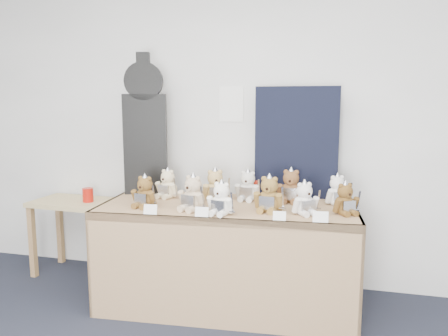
% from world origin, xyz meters
% --- Properties ---
extents(room_shell, '(6.00, 6.00, 6.00)m').
position_xyz_m(room_shell, '(-0.04, 2.49, 1.55)').
color(room_shell, white).
rests_on(room_shell, floor).
extents(display_table, '(1.96, 0.93, 0.80)m').
position_xyz_m(display_table, '(0.06, 1.88, 0.63)').
color(display_table, '#9B744E').
rests_on(display_table, floor).
extents(side_table, '(0.85, 0.50, 0.68)m').
position_xyz_m(side_table, '(-1.38, 2.21, 0.56)').
color(side_table, tan).
rests_on(side_table, floor).
extents(guitar_case, '(0.37, 0.20, 1.17)m').
position_xyz_m(guitar_case, '(-0.71, 2.19, 1.37)').
color(guitar_case, black).
rests_on(guitar_case, display_table).
extents(navy_board, '(0.67, 0.05, 0.89)m').
position_xyz_m(navy_board, '(0.52, 2.35, 1.24)').
color(navy_board, black).
rests_on(navy_board, display_table).
extents(red_cup, '(0.09, 0.09, 0.12)m').
position_xyz_m(red_cup, '(-1.28, 2.20, 0.75)').
color(red_cup, '#B3160B').
rests_on(red_cup, side_table).
extents(teddy_front_far_left, '(0.22, 0.19, 0.26)m').
position_xyz_m(teddy_front_far_left, '(-0.52, 1.74, 0.90)').
color(teddy_front_far_left, brown).
rests_on(teddy_front_far_left, display_table).
extents(teddy_front_left, '(0.23, 0.22, 0.29)m').
position_xyz_m(teddy_front_left, '(-0.15, 1.73, 0.91)').
color(teddy_front_left, tan).
rests_on(teddy_front_left, display_table).
extents(teddy_front_centre, '(0.21, 0.19, 0.26)m').
position_xyz_m(teddy_front_centre, '(0.08, 1.67, 0.90)').
color(teddy_front_centre, white).
rests_on(teddy_front_centre, display_table).
extents(teddy_front_right, '(0.24, 0.20, 0.29)m').
position_xyz_m(teddy_front_right, '(0.39, 1.83, 0.91)').
color(teddy_front_right, olive).
rests_on(teddy_front_right, display_table).
extents(teddy_front_far_right, '(0.21, 0.21, 0.26)m').
position_xyz_m(teddy_front_far_right, '(0.64, 1.81, 0.90)').
color(teddy_front_far_right, silver).
rests_on(teddy_front_far_right, display_table).
extents(teddy_front_end, '(0.21, 0.20, 0.25)m').
position_xyz_m(teddy_front_end, '(0.91, 1.89, 0.89)').
color(teddy_front_end, brown).
rests_on(teddy_front_end, display_table).
extents(teddy_back_left, '(0.21, 0.20, 0.26)m').
position_xyz_m(teddy_back_left, '(-0.48, 2.08, 0.90)').
color(teddy_back_left, beige).
rests_on(teddy_back_left, display_table).
extents(teddy_back_centre_left, '(0.23, 0.22, 0.28)m').
position_xyz_m(teddy_back_centre_left, '(-0.07, 2.06, 0.91)').
color(teddy_back_centre_left, tan).
rests_on(teddy_back_centre_left, display_table).
extents(teddy_back_centre_right, '(0.22, 0.18, 0.27)m').
position_xyz_m(teddy_back_centre_right, '(0.17, 2.15, 0.90)').
color(teddy_back_centre_right, silver).
rests_on(teddy_back_centre_right, display_table).
extents(teddy_back_right, '(0.24, 0.19, 0.29)m').
position_xyz_m(teddy_back_right, '(0.51, 2.16, 0.91)').
color(teddy_back_right, brown).
rests_on(teddy_back_right, display_table).
extents(teddy_back_end, '(0.21, 0.21, 0.26)m').
position_xyz_m(teddy_back_end, '(0.86, 2.16, 0.90)').
color(teddy_back_end, white).
rests_on(teddy_back_end, display_table).
extents(entry_card_a, '(0.10, 0.03, 0.07)m').
position_xyz_m(entry_card_a, '(-0.39, 1.54, 0.83)').
color(entry_card_a, white).
rests_on(entry_card_a, display_table).
extents(entry_card_b, '(0.09, 0.03, 0.07)m').
position_xyz_m(entry_card_b, '(-0.03, 1.57, 0.83)').
color(entry_card_b, white).
rests_on(entry_card_b, display_table).
extents(entry_card_c, '(0.09, 0.02, 0.06)m').
position_xyz_m(entry_card_c, '(0.49, 1.60, 0.83)').
color(entry_card_c, white).
rests_on(entry_card_c, display_table).
extents(entry_card_d, '(0.10, 0.03, 0.07)m').
position_xyz_m(entry_card_d, '(0.75, 1.62, 0.83)').
color(entry_card_d, white).
rests_on(entry_card_d, display_table).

